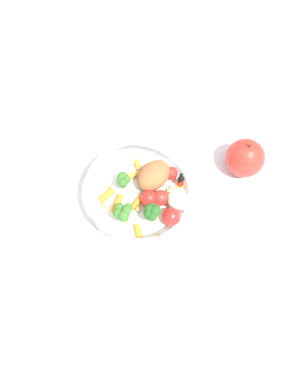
% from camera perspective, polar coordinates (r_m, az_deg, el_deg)
% --- Properties ---
extents(ground_plane, '(2.40, 2.40, 0.00)m').
position_cam_1_polar(ground_plane, '(0.76, -0.53, -1.28)').
color(ground_plane, white).
extents(food_container, '(0.21, 0.21, 0.07)m').
position_cam_1_polar(food_container, '(0.73, 0.62, -0.12)').
color(food_container, white).
rests_on(food_container, ground_plane).
extents(loose_apple, '(0.07, 0.07, 0.09)m').
position_cam_1_polar(loose_apple, '(0.79, 14.11, 4.70)').
color(loose_apple, red).
rests_on(loose_apple, ground_plane).
extents(folded_napkin, '(0.16, 0.16, 0.01)m').
position_cam_1_polar(folded_napkin, '(0.80, -15.19, 0.59)').
color(folded_napkin, silver).
rests_on(folded_napkin, ground_plane).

